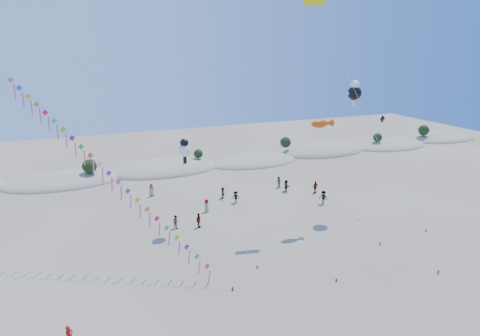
{
  "coord_description": "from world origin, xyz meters",
  "views": [
    {
      "loc": [
        -12.65,
        -20.28,
        19.91
      ],
      "look_at": [
        1.2,
        14.0,
        8.86
      ],
      "focal_mm": 30.0,
      "sensor_mm": 36.0,
      "label": 1
    }
  ],
  "objects_px": {
    "kite_train": "(106,171)",
    "flyer_foreground": "(69,336)",
    "fish_kite": "(322,124)",
    "parafoil_kite": "(316,6)"
  },
  "relations": [
    {
      "from": "parafoil_kite",
      "to": "kite_train",
      "type": "bearing_deg",
      "value": -173.83
    },
    {
      "from": "fish_kite",
      "to": "parafoil_kite",
      "type": "relative_size",
      "value": 0.49
    },
    {
      "from": "flyer_foreground",
      "to": "fish_kite",
      "type": "bearing_deg",
      "value": -15.87
    },
    {
      "from": "parafoil_kite",
      "to": "flyer_foreground",
      "type": "bearing_deg",
      "value": -153.44
    },
    {
      "from": "fish_kite",
      "to": "parafoil_kite",
      "type": "xyz_separation_m",
      "value": [
        -0.1,
        2.3,
        12.33
      ]
    },
    {
      "from": "kite_train",
      "to": "parafoil_kite",
      "type": "bearing_deg",
      "value": 6.17
    },
    {
      "from": "fish_kite",
      "to": "parafoil_kite",
      "type": "bearing_deg",
      "value": 92.39
    },
    {
      "from": "kite_train",
      "to": "flyer_foreground",
      "type": "height_order",
      "value": "kite_train"
    },
    {
      "from": "kite_train",
      "to": "fish_kite",
      "type": "distance_m",
      "value": 23.25
    },
    {
      "from": "kite_train",
      "to": "parafoil_kite",
      "type": "relative_size",
      "value": 0.7
    }
  ]
}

